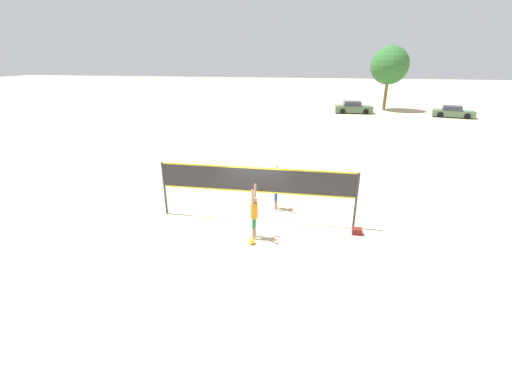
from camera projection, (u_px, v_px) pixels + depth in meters
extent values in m
plane|color=#C6B28C|center=(256.00, 220.00, 14.65)|extent=(200.00, 200.00, 0.00)
cylinder|color=#38383D|center=(165.00, 189.00, 14.85)|extent=(0.09, 0.09, 2.38)
cylinder|color=#38383D|center=(356.00, 201.00, 13.57)|extent=(0.09, 0.09, 2.38)
cube|color=#2D2D33|center=(256.00, 180.00, 13.97)|extent=(7.98, 0.02, 1.08)
cube|color=yellow|center=(256.00, 168.00, 13.78)|extent=(7.98, 0.03, 0.06)
cube|color=yellow|center=(256.00, 191.00, 14.16)|extent=(7.98, 0.03, 0.06)
cylinder|color=tan|center=(254.00, 233.00, 13.09)|extent=(0.11, 0.11, 0.48)
cylinder|color=#267F3F|center=(253.00, 223.00, 12.92)|extent=(0.12, 0.12, 0.39)
cylinder|color=tan|center=(254.00, 231.00, 13.27)|extent=(0.11, 0.11, 0.48)
cylinder|color=#267F3F|center=(254.00, 221.00, 13.11)|extent=(0.12, 0.12, 0.39)
cylinder|color=orange|center=(254.00, 210.00, 12.83)|extent=(0.28, 0.28, 0.61)
sphere|color=tan|center=(254.00, 200.00, 12.67)|extent=(0.24, 0.24, 0.24)
cylinder|color=tan|center=(253.00, 198.00, 12.38)|extent=(0.08, 0.22, 0.69)
cylinder|color=tan|center=(255.00, 193.00, 12.82)|extent=(0.08, 0.22, 0.69)
cylinder|color=tan|center=(276.00, 203.00, 15.77)|extent=(0.11, 0.11, 0.45)
cylinder|color=#1E47A5|center=(276.00, 195.00, 15.62)|extent=(0.12, 0.12, 0.37)
cylinder|color=tan|center=(275.00, 205.00, 15.58)|extent=(0.11, 0.11, 0.45)
cylinder|color=#1E47A5|center=(276.00, 197.00, 15.43)|extent=(0.12, 0.12, 0.37)
cylinder|color=tan|center=(276.00, 187.00, 15.35)|extent=(0.28, 0.28, 0.57)
sphere|color=tan|center=(276.00, 178.00, 15.20)|extent=(0.22, 0.22, 0.22)
cylinder|color=tan|center=(277.00, 173.00, 15.35)|extent=(0.08, 0.21, 0.65)
cylinder|color=tan|center=(276.00, 176.00, 14.92)|extent=(0.08, 0.21, 0.65)
sphere|color=yellow|center=(251.00, 241.00, 12.78)|extent=(0.24, 0.24, 0.24)
cube|color=maroon|center=(357.00, 231.00, 13.49)|extent=(0.37, 0.31, 0.24)
cube|color=#4C6B4C|center=(353.00, 109.00, 41.72)|extent=(4.46, 2.05, 0.75)
cube|color=#2D333D|center=(352.00, 103.00, 41.51)|extent=(2.05, 1.79, 0.52)
cylinder|color=black|center=(363.00, 110.00, 42.44)|extent=(0.65, 0.25, 0.64)
cylinder|color=black|center=(366.00, 112.00, 40.84)|extent=(0.65, 0.25, 0.64)
cylinder|color=black|center=(341.00, 109.00, 42.75)|extent=(0.65, 0.25, 0.64)
cylinder|color=black|center=(343.00, 111.00, 41.14)|extent=(0.65, 0.25, 0.64)
cube|color=#4C6B4C|center=(453.00, 113.00, 38.90)|extent=(4.59, 2.69, 0.65)
cube|color=#2D333D|center=(452.00, 108.00, 38.76)|extent=(2.26, 2.00, 0.49)
cylinder|color=black|center=(465.00, 114.00, 39.15)|extent=(0.67, 0.36, 0.64)
cylinder|color=black|center=(467.00, 116.00, 37.76)|extent=(0.67, 0.36, 0.64)
cylinder|color=black|center=(439.00, 113.00, 40.14)|extent=(0.67, 0.36, 0.64)
cylinder|color=black|center=(440.00, 115.00, 38.74)|extent=(0.67, 0.36, 0.64)
cylinder|color=brown|center=(386.00, 93.00, 43.45)|extent=(0.38, 0.38, 4.19)
sphere|color=#2D662D|center=(390.00, 65.00, 42.20)|extent=(4.60, 4.60, 4.60)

